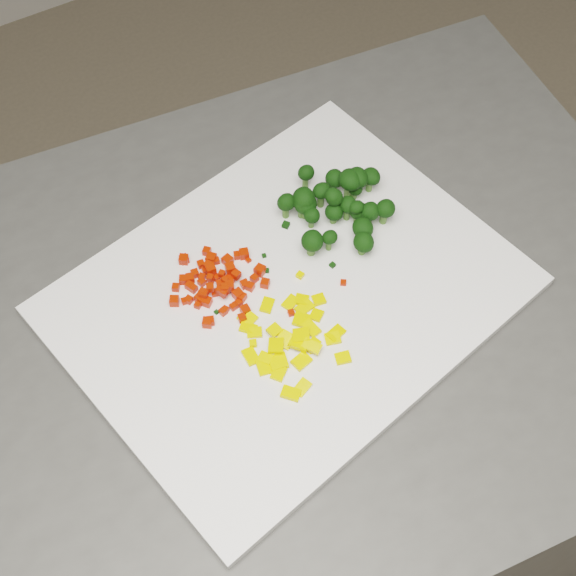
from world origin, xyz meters
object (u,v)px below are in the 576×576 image
carrot_pile (217,279)px  cutting_board (288,296)px  broccoli_pile (339,204)px  pepper_pile (295,340)px  counter_block (273,455)px

carrot_pile → cutting_board: bearing=-36.2°
broccoli_pile → cutting_board: bearing=-150.1°
pepper_pile → broccoli_pile: (0.13, 0.12, 0.02)m
cutting_board → broccoli_pile: 0.13m
counter_block → broccoli_pile: (0.14, 0.07, 0.49)m
pepper_pile → cutting_board: bearing=66.5°
cutting_board → pepper_pile: 0.07m
carrot_pile → broccoli_pile: (0.17, 0.01, 0.02)m
broccoli_pile → pepper_pile: bearing=-137.3°
counter_block → carrot_pile: 0.48m
counter_block → carrot_pile: (-0.03, 0.06, 0.48)m
carrot_pile → broccoli_pile: size_ratio=0.83×
cutting_board → pepper_pile: bearing=-113.5°
counter_block → broccoli_pile: bearing=26.9°
counter_block → broccoli_pile: size_ratio=7.64×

